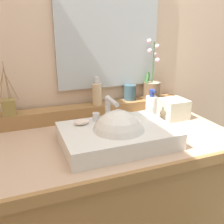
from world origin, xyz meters
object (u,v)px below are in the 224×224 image
sink_basin (117,136)px  lotion_bottle (151,108)px  potted_plant (152,85)px  reed_diffuser (9,107)px  soap_dispenser (97,93)px  tissue_box (174,109)px  tumbler_cup (130,92)px  soap_bar (82,122)px

sink_basin → lotion_bottle: bearing=34.3°
potted_plant → reed_diffuser: potted_plant is taller
potted_plant → reed_diffuser: bearing=-179.3°
sink_basin → potted_plant: size_ratio=1.39×
reed_diffuser → lotion_bottle: reed_diffuser is taller
soap_dispenser → lotion_bottle: 0.30m
reed_diffuser → tissue_box: size_ratio=1.96×
soap_dispenser → tumbler_cup: 0.21m
tumbler_cup → tissue_box: 0.26m
potted_plant → lotion_bottle: potted_plant is taller
potted_plant → soap_dispenser: size_ratio=2.22×
reed_diffuser → tissue_box: bearing=-10.6°
sink_basin → tissue_box: sink_basin is taller
tissue_box → lotion_bottle: bearing=-177.3°
reed_diffuser → soap_dispenser: bearing=0.9°
tumbler_cup → potted_plant: bearing=-7.8°
sink_basin → lotion_bottle: size_ratio=2.69×
sink_basin → reed_diffuser: size_ratio=1.85×
potted_plant → tissue_box: (0.05, -0.17, -0.10)m
reed_diffuser → lotion_bottle: (0.68, -0.16, -0.04)m
tumbler_cup → tissue_box: bearing=-45.8°
soap_bar → potted_plant: bearing=27.4°
sink_basin → tumbler_cup: size_ratio=5.44×
tissue_box → tumbler_cup: bearing=134.2°
potted_plant → reed_diffuser: 0.78m
lotion_bottle → tissue_box: 0.15m
sink_basin → potted_plant: bearing=44.3°
lotion_bottle → tissue_box: (0.14, 0.01, -0.02)m
soap_bar → tumbler_cup: bearing=37.1°
sink_basin → soap_dispenser: (0.02, 0.35, 0.10)m
sink_basin → soap_dispenser: 0.36m
reed_diffuser → tissue_box: reed_diffuser is taller
soap_bar → tissue_box: (0.54, 0.09, -0.03)m
tumbler_cup → reed_diffuser: bearing=-177.6°
lotion_bottle → tissue_box: size_ratio=1.35×
sink_basin → tumbler_cup: sink_basin is taller
lotion_bottle → tissue_box: lotion_bottle is taller
potted_plant → soap_dispenser: 0.34m
tumbler_cup → lotion_bottle: lotion_bottle is taller
sink_basin → tissue_box: 0.45m
soap_bar → reed_diffuser: bearing=140.1°
sink_basin → reed_diffuser: bearing=141.0°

